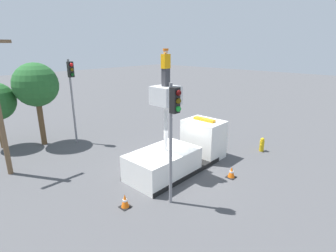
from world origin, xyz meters
The scene contains 9 objects.
ground_plane centered at (0.00, 0.00, 0.00)m, with size 120.00×120.00×0.00m, color #4C4C4F.
bucket_truck centered at (0.56, 0.00, 0.98)m, with size 6.37×2.36×4.72m.
worker centered at (-0.63, 0.00, 5.60)m, with size 0.40×0.26×1.75m.
traffic_light_pole centered at (-2.37, -2.04, 3.71)m, with size 0.34×0.57×5.24m.
traffic_light_across centered at (-1.40, 7.85, 4.06)m, with size 0.34×0.57×5.76m.
fire_hydrant centered at (5.96, -2.35, 0.45)m, with size 0.53×0.29×0.92m.
traffic_cone_rear centered at (-3.97, -0.75, 0.29)m, with size 0.44×0.44×0.61m.
traffic_cone_curbside centered at (1.45, -2.72, 0.28)m, with size 0.46×0.46×0.59m.
tree_right_bg centered at (-3.10, 9.36, 4.10)m, with size 2.86×2.86×5.58m.
Camera 1 is at (-9.81, -8.64, 6.62)m, focal length 28.00 mm.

